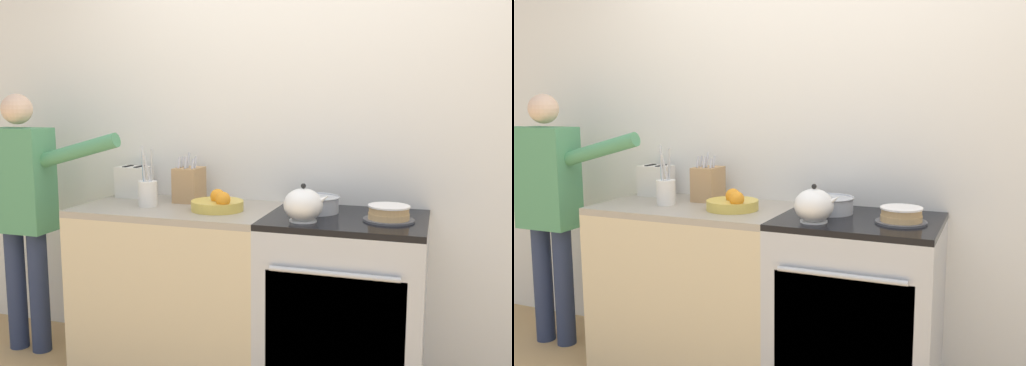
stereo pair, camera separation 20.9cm
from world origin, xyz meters
The scene contains 11 objects.
wall_back centered at (0.00, 0.64, 1.30)m, with size 8.00×0.04×2.60m.
counter_cabinet centered at (-0.64, 0.31, 0.45)m, with size 1.03×0.62×0.90m.
stove_range centered at (0.26, 0.31, 0.45)m, with size 0.77×0.65×0.90m.
layer_cake centered at (0.46, 0.27, 0.93)m, with size 0.24×0.24×0.07m.
tea_kettle centered at (0.09, 0.14, 0.97)m, with size 0.22×0.18×0.18m.
mixing_bowl centered at (0.09, 0.38, 0.94)m, with size 0.25×0.25×0.08m.
knife_block centered at (-0.64, 0.46, 1.00)m, with size 0.14×0.17×0.27m.
utensil_crock centered at (-0.79, 0.26, 0.98)m, with size 0.10×0.10×0.33m.
fruit_bowl centered at (-0.39, 0.26, 0.93)m, with size 0.27×0.27×0.11m.
toaster centered at (-1.01, 0.50, 0.99)m, with size 0.20×0.13×0.18m.
person_baker centered at (-1.57, 0.23, 0.88)m, with size 0.89×0.20×1.49m.
Camera 1 is at (0.68, -2.40, 1.46)m, focal length 40.00 mm.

